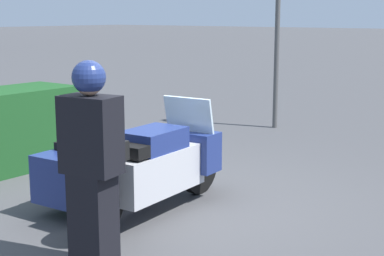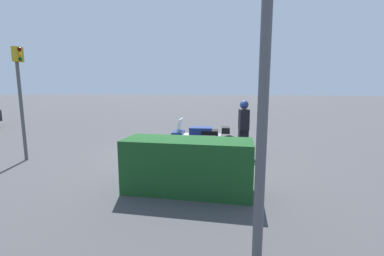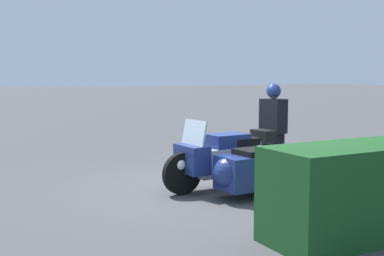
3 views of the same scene
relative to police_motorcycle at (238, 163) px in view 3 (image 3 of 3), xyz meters
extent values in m
plane|color=#424244|center=(0.33, -0.33, -0.47)|extent=(160.00, 160.00, 0.00)
cylinder|color=black|center=(0.84, -0.29, -0.14)|extent=(0.67, 0.15, 0.66)
cylinder|color=black|center=(-0.89, -0.41, -0.14)|extent=(0.67, 0.15, 0.66)
cylinder|color=black|center=(-0.24, 0.34, -0.21)|extent=(0.52, 0.14, 0.52)
cube|color=#B7B7BC|center=(-0.02, -0.35, -0.02)|extent=(1.25, 0.55, 0.45)
cube|color=navy|center=(-0.02, -0.35, 0.31)|extent=(0.70, 0.49, 0.24)
cube|color=black|center=(-0.30, -0.37, 0.29)|extent=(0.52, 0.48, 0.12)
cube|color=navy|center=(0.67, -0.30, 0.07)|extent=(0.36, 0.65, 0.44)
cube|color=silver|center=(0.62, -0.31, 0.49)|extent=(0.15, 0.61, 0.40)
sphere|color=white|center=(0.89, -0.29, 0.01)|extent=(0.18, 0.18, 0.18)
cube|color=navy|center=(-0.18, 0.34, -0.07)|extent=(1.41, 0.65, 0.50)
sphere|color=navy|center=(0.40, 0.38, -0.04)|extent=(0.47, 0.47, 0.47)
cube|color=black|center=(-0.18, 0.34, 0.22)|extent=(0.79, 0.53, 0.09)
cube|color=black|center=(-0.78, -0.40, 0.36)|extent=(0.27, 0.44, 0.18)
cube|color=black|center=(-1.31, -0.82, -0.08)|extent=(0.33, 0.36, 0.80)
cube|color=black|center=(-1.31, -0.82, 0.64)|extent=(0.35, 0.50, 0.63)
sphere|color=tan|center=(-1.31, -0.82, 1.06)|extent=(0.22, 0.22, 0.22)
sphere|color=navy|center=(-1.31, -0.82, 1.10)|extent=(0.27, 0.27, 0.27)
cube|color=#19471E|center=(-0.19, 2.42, 0.06)|extent=(2.54, 0.90, 1.07)
camera|label=1|loc=(-4.45, -4.26, 1.59)|focal=55.00mm
camera|label=2|loc=(-1.19, 7.28, 1.58)|focal=24.00mm
camera|label=3|loc=(4.16, 6.30, 1.37)|focal=45.00mm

